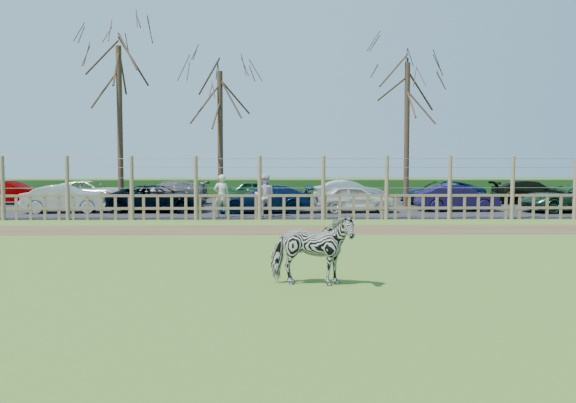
{
  "coord_description": "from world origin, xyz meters",
  "views": [
    {
      "loc": [
        0.61,
        -17.12,
        2.47
      ],
      "look_at": [
        1.0,
        2.5,
        1.1
      ],
      "focal_mm": 40.0,
      "sensor_mm": 36.0,
      "label": 1
    }
  ],
  "objects_px": {
    "car_11": "(349,192)",
    "car_12": "(441,192)",
    "car_2": "(157,198)",
    "car_6": "(569,198)",
    "car_9": "(168,192)",
    "tree_right": "(407,99)",
    "zebra": "(312,250)",
    "car_4": "(355,199)",
    "car_5": "(457,198)",
    "tree_mid": "(220,106)",
    "car_7": "(11,192)",
    "visitor_a": "(222,196)",
    "tree_left": "(119,88)",
    "car_10": "(259,192)",
    "crow": "(336,222)",
    "car_1": "(66,199)",
    "car_13": "(532,192)",
    "car_3": "(265,199)",
    "car_8": "(89,192)"
  },
  "relations": [
    {
      "from": "car_5",
      "to": "tree_mid",
      "type": "bearing_deg",
      "value": 76.43
    },
    {
      "from": "tree_mid",
      "to": "car_10",
      "type": "bearing_deg",
      "value": 56.15
    },
    {
      "from": "crow",
      "to": "car_11",
      "type": "height_order",
      "value": "car_11"
    },
    {
      "from": "car_10",
      "to": "tree_right",
      "type": "bearing_deg",
      "value": -105.08
    },
    {
      "from": "tree_right",
      "to": "car_3",
      "type": "relative_size",
      "value": 1.78
    },
    {
      "from": "car_4",
      "to": "car_12",
      "type": "xyz_separation_m",
      "value": [
        5.07,
        4.94,
        0.0
      ]
    },
    {
      "from": "car_11",
      "to": "car_12",
      "type": "bearing_deg",
      "value": -101.09
    },
    {
      "from": "car_3",
      "to": "car_5",
      "type": "height_order",
      "value": "same"
    },
    {
      "from": "car_3",
      "to": "visitor_a",
      "type": "bearing_deg",
      "value": -41.76
    },
    {
      "from": "tree_right",
      "to": "car_12",
      "type": "height_order",
      "value": "tree_right"
    },
    {
      "from": "car_6",
      "to": "car_10",
      "type": "xyz_separation_m",
      "value": [
        -13.78,
        5.36,
        0.0
      ]
    },
    {
      "from": "car_2",
      "to": "car_12",
      "type": "bearing_deg",
      "value": -69.22
    },
    {
      "from": "car_3",
      "to": "car_9",
      "type": "relative_size",
      "value": 1.0
    },
    {
      "from": "car_5",
      "to": "car_9",
      "type": "distance_m",
      "value": 14.43
    },
    {
      "from": "visitor_a",
      "to": "car_2",
      "type": "bearing_deg",
      "value": -50.89
    },
    {
      "from": "car_5",
      "to": "car_8",
      "type": "distance_m",
      "value": 18.39
    },
    {
      "from": "car_7",
      "to": "car_2",
      "type": "bearing_deg",
      "value": -115.22
    },
    {
      "from": "car_5",
      "to": "car_2",
      "type": "bearing_deg",
      "value": 88.4
    },
    {
      "from": "tree_left",
      "to": "visitor_a",
      "type": "relative_size",
      "value": 4.57
    },
    {
      "from": "car_3",
      "to": "car_8",
      "type": "height_order",
      "value": "same"
    },
    {
      "from": "car_5",
      "to": "car_11",
      "type": "height_order",
      "value": "same"
    },
    {
      "from": "car_1",
      "to": "car_13",
      "type": "relative_size",
      "value": 0.88
    },
    {
      "from": "tree_right",
      "to": "car_10",
      "type": "distance_m",
      "value": 8.83
    },
    {
      "from": "car_2",
      "to": "car_13",
      "type": "distance_m",
      "value": 19.14
    },
    {
      "from": "zebra",
      "to": "car_12",
      "type": "height_order",
      "value": "zebra"
    },
    {
      "from": "car_12",
      "to": "car_13",
      "type": "relative_size",
      "value": 1.04
    },
    {
      "from": "visitor_a",
      "to": "car_12",
      "type": "relative_size",
      "value": 0.4
    },
    {
      "from": "car_4",
      "to": "zebra",
      "type": "bearing_deg",
      "value": 168.54
    },
    {
      "from": "car_1",
      "to": "zebra",
      "type": "bearing_deg",
      "value": -153.22
    },
    {
      "from": "car_2",
      "to": "car_6",
      "type": "relative_size",
      "value": 1.0
    },
    {
      "from": "crow",
      "to": "car_7",
      "type": "distance_m",
      "value": 18.74
    },
    {
      "from": "car_1",
      "to": "car_10",
      "type": "distance_m",
      "value": 9.84
    },
    {
      "from": "crow",
      "to": "car_1",
      "type": "height_order",
      "value": "car_1"
    },
    {
      "from": "zebra",
      "to": "car_4",
      "type": "height_order",
      "value": "zebra"
    },
    {
      "from": "car_3",
      "to": "car_8",
      "type": "bearing_deg",
      "value": -122.86
    },
    {
      "from": "car_7",
      "to": "car_12",
      "type": "height_order",
      "value": "same"
    },
    {
      "from": "car_9",
      "to": "tree_right",
      "type": "bearing_deg",
      "value": 82.85
    },
    {
      "from": "zebra",
      "to": "car_9",
      "type": "bearing_deg",
      "value": 23.45
    },
    {
      "from": "car_11",
      "to": "car_12",
      "type": "height_order",
      "value": "same"
    },
    {
      "from": "tree_left",
      "to": "tree_mid",
      "type": "distance_m",
      "value": 4.67
    },
    {
      "from": "visitor_a",
      "to": "car_9",
      "type": "distance_m",
      "value": 8.11
    },
    {
      "from": "car_3",
      "to": "car_8",
      "type": "relative_size",
      "value": 0.96
    },
    {
      "from": "tree_mid",
      "to": "car_10",
      "type": "distance_m",
      "value": 5.3
    },
    {
      "from": "car_1",
      "to": "car_2",
      "type": "xyz_separation_m",
      "value": [
        3.93,
        0.3,
        0.0
      ]
    },
    {
      "from": "visitor_a",
      "to": "car_10",
      "type": "relative_size",
      "value": 0.49
    },
    {
      "from": "zebra",
      "to": "car_7",
      "type": "height_order",
      "value": "zebra"
    },
    {
      "from": "car_6",
      "to": "car_10",
      "type": "height_order",
      "value": "same"
    },
    {
      "from": "car_10",
      "to": "car_9",
      "type": "bearing_deg",
      "value": 93.7
    },
    {
      "from": "car_4",
      "to": "car_12",
      "type": "bearing_deg",
      "value": -47.16
    },
    {
      "from": "tree_right",
      "to": "zebra",
      "type": "xyz_separation_m",
      "value": [
        -5.69,
        -18.95,
        -4.55
      ]
    }
  ]
}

